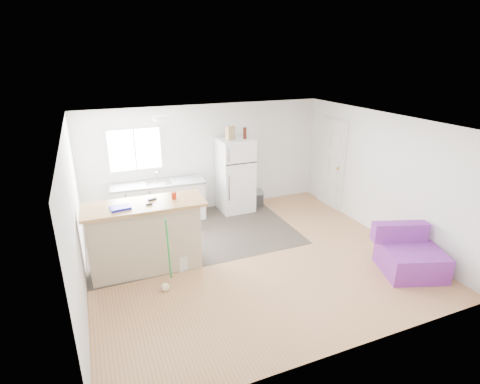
# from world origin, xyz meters

# --- Properties ---
(room) EXTENTS (5.51, 5.01, 2.41)m
(room) POSITION_xyz_m (0.00, 0.00, 1.20)
(room) COLOR #A77446
(room) RESTS_ON ground
(vinyl_zone) EXTENTS (4.05, 2.50, 0.00)m
(vinyl_zone) POSITION_xyz_m (-0.73, 1.25, 0.00)
(vinyl_zone) COLOR #382F2A
(vinyl_zone) RESTS_ON floor
(window) EXTENTS (1.18, 0.06, 0.98)m
(window) POSITION_xyz_m (-1.55, 2.49, 1.55)
(window) COLOR white
(window) RESTS_ON back_wall
(interior_door) EXTENTS (0.11, 0.92, 2.10)m
(interior_door) POSITION_xyz_m (2.72, 1.55, 1.02)
(interior_door) COLOR white
(interior_door) RESTS_ON right_wall
(ceiling_fixture) EXTENTS (0.30, 0.30, 0.07)m
(ceiling_fixture) POSITION_xyz_m (-1.20, 1.20, 2.36)
(ceiling_fixture) COLOR white
(ceiling_fixture) RESTS_ON ceiling
(kitchen_cabinets) EXTENTS (1.98, 0.73, 1.14)m
(kitchen_cabinets) POSITION_xyz_m (-1.18, 2.20, 0.44)
(kitchen_cabinets) COLOR white
(kitchen_cabinets) RESTS_ON floor
(peninsula) EXTENTS (1.94, 0.79, 1.18)m
(peninsula) POSITION_xyz_m (-1.77, 0.33, 0.60)
(peninsula) COLOR #BFB08A
(peninsula) RESTS_ON floor
(refrigerator) EXTENTS (0.74, 0.71, 1.66)m
(refrigerator) POSITION_xyz_m (0.56, 2.14, 0.83)
(refrigerator) COLOR white
(refrigerator) RESTS_ON floor
(cooler) EXTENTS (0.51, 0.38, 0.36)m
(cooler) POSITION_xyz_m (1.03, 2.21, 0.18)
(cooler) COLOR #2C2C2E
(cooler) RESTS_ON floor
(purple_seat) EXTENTS (1.16, 1.14, 0.76)m
(purple_seat) POSITION_xyz_m (2.24, -1.41, 0.28)
(purple_seat) COLOR purple
(purple_seat) RESTS_ON floor
(cleaner_jug) EXTENTS (0.15, 0.11, 0.31)m
(cleaner_jug) POSITION_xyz_m (-1.23, 0.05, 0.14)
(cleaner_jug) COLOR silver
(cleaner_jug) RESTS_ON floor
(mop) EXTENTS (0.24, 0.34, 1.22)m
(mop) POSITION_xyz_m (-1.60, -0.39, 0.23)
(mop) COLOR green
(mop) RESTS_ON floor
(red_cup) EXTENTS (0.09, 0.09, 0.12)m
(red_cup) POSITION_xyz_m (-1.24, 0.34, 1.24)
(red_cup) COLOR red
(red_cup) RESTS_ON peninsula
(blue_tray) EXTENTS (0.33, 0.26, 0.04)m
(blue_tray) POSITION_xyz_m (-2.11, 0.25, 1.20)
(blue_tray) COLOR #1315BA
(blue_tray) RESTS_ON peninsula
(tool_a) EXTENTS (0.15, 0.09, 0.03)m
(tool_a) POSITION_xyz_m (-1.58, 0.43, 1.19)
(tool_a) COLOR black
(tool_a) RESTS_ON peninsula
(tool_b) EXTENTS (0.11, 0.06, 0.03)m
(tool_b) POSITION_xyz_m (-1.67, 0.24, 1.19)
(tool_b) COLOR black
(tool_b) RESTS_ON peninsula
(cardboard_box) EXTENTS (0.22, 0.17, 0.30)m
(cardboard_box) POSITION_xyz_m (0.43, 2.11, 1.81)
(cardboard_box) COLOR tan
(cardboard_box) RESTS_ON refrigerator
(bottle_left) EXTENTS (0.08, 0.08, 0.25)m
(bottle_left) POSITION_xyz_m (0.76, 2.08, 1.79)
(bottle_left) COLOR #37110A
(bottle_left) RESTS_ON refrigerator
(bottle_right) EXTENTS (0.08, 0.08, 0.25)m
(bottle_right) POSITION_xyz_m (0.78, 2.13, 1.79)
(bottle_right) COLOR #37110A
(bottle_right) RESTS_ON refrigerator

